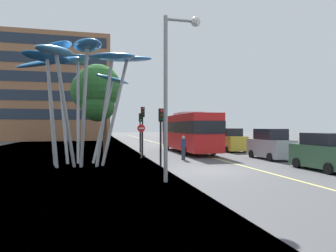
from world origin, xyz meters
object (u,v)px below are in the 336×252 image
(car_parked_near, at_px, (325,153))
(no_entry_sign, at_px, (141,136))
(red_bus, at_px, (188,131))
(traffic_light_kerb_near, at_px, (161,125))
(car_parked_far, at_px, (230,141))
(car_parked_mid, at_px, (270,145))
(pedestrian, at_px, (183,148))
(traffic_light_island_mid, at_px, (140,124))
(leaf_sculpture, at_px, (81,66))
(traffic_light_kerb_far, at_px, (143,121))
(street_lamp, at_px, (174,75))

(car_parked_near, distance_m, no_entry_sign, 12.59)
(red_bus, distance_m, traffic_light_kerb_near, 10.56)
(car_parked_far, bearing_deg, red_bus, -179.42)
(car_parked_mid, relative_size, pedestrian, 2.36)
(traffic_light_kerb_near, xyz_separation_m, car_parked_near, (8.55, -3.69, -1.58))
(traffic_light_kerb_near, relative_size, car_parked_far, 0.83)
(traffic_light_kerb_near, bearing_deg, traffic_light_island_mid, 88.62)
(car_parked_near, xyz_separation_m, pedestrian, (-6.16, 7.02, -0.10))
(leaf_sculpture, relative_size, traffic_light_kerb_far, 2.35)
(car_parked_far, xyz_separation_m, street_lamp, (-9.43, -14.53, 3.68))
(red_bus, height_order, no_entry_sign, red_bus)
(leaf_sculpture, height_order, traffic_light_kerb_far, leaf_sculpture)
(traffic_light_island_mid, bearing_deg, red_bus, -17.37)
(car_parked_near, height_order, car_parked_mid, car_parked_mid)
(no_entry_sign, bearing_deg, leaf_sculpture, -141.89)
(car_parked_near, bearing_deg, red_bus, 106.44)
(traffic_light_kerb_near, relative_size, street_lamp, 0.48)
(leaf_sculpture, bearing_deg, traffic_light_island_mid, 61.18)
(street_lamp, bearing_deg, car_parked_near, 8.42)
(car_parked_far, distance_m, pedestrian, 9.01)
(red_bus, distance_m, street_lamp, 15.60)
(red_bus, bearing_deg, leaf_sculpture, -140.55)
(traffic_light_kerb_near, height_order, pedestrian, traffic_light_kerb_near)
(car_parked_near, bearing_deg, car_parked_mid, 86.79)
(leaf_sculpture, bearing_deg, traffic_light_kerb_far, 41.66)
(traffic_light_kerb_near, height_order, car_parked_near, traffic_light_kerb_near)
(traffic_light_kerb_near, relative_size, no_entry_sign, 1.35)
(traffic_light_kerb_near, distance_m, traffic_light_island_mid, 10.84)
(leaf_sculpture, relative_size, car_parked_far, 2.21)
(traffic_light_kerb_near, bearing_deg, traffic_light_kerb_far, 92.79)
(car_parked_near, relative_size, car_parked_far, 0.95)
(traffic_light_kerb_near, bearing_deg, no_entry_sign, 95.49)
(car_parked_mid, height_order, street_lamp, street_lamp)
(car_parked_mid, bearing_deg, car_parked_far, 89.43)
(traffic_light_kerb_far, xyz_separation_m, no_entry_sign, (-0.21, -0.64, -1.14))
(red_bus, xyz_separation_m, street_lamp, (-5.15, -14.48, 2.68))
(red_bus, relative_size, traffic_light_kerb_near, 3.18)
(car_parked_near, bearing_deg, traffic_light_island_mid, 119.71)
(car_parked_mid, distance_m, pedestrian, 6.58)
(traffic_light_kerb_near, relative_size, traffic_light_island_mid, 0.95)
(traffic_light_island_mid, bearing_deg, traffic_light_kerb_far, -95.97)
(red_bus, height_order, car_parked_mid, red_bus)
(leaf_sculpture, xyz_separation_m, traffic_light_island_mid, (5.04, 9.16, -3.54))
(pedestrian, bearing_deg, traffic_light_kerb_far, 138.59)
(traffic_light_kerb_far, distance_m, car_parked_near, 13.02)
(traffic_light_island_mid, height_order, car_parked_far, traffic_light_island_mid)
(pedestrian, bearing_deg, red_bus, 69.62)
(leaf_sculpture, height_order, pedestrian, leaf_sculpture)
(traffic_light_kerb_near, height_order, car_parked_mid, traffic_light_kerb_near)
(traffic_light_island_mid, bearing_deg, car_parked_mid, -44.87)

